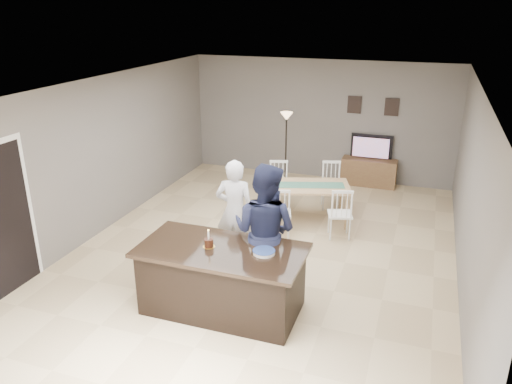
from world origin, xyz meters
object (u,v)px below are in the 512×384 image
(television, at_px, (371,147))
(dining_table, at_px, (307,191))
(tv_console, at_px, (369,172))
(woman, at_px, (235,211))
(floor_lamp, at_px, (286,131))
(kitchen_island, at_px, (222,279))
(birthday_cake, at_px, (209,243))
(plate_stack, at_px, (264,252))
(man, at_px, (265,231))

(television, relative_size, dining_table, 0.44)
(tv_console, bearing_deg, woman, -110.12)
(floor_lamp, bearing_deg, television, 32.04)
(dining_table, distance_m, floor_lamp, 1.81)
(kitchen_island, bearing_deg, birthday_cake, -177.61)
(tv_console, xyz_separation_m, woman, (-1.55, -4.22, 0.53))
(television, relative_size, plate_stack, 3.20)
(television, bearing_deg, tv_console, 90.00)
(dining_table, xyz_separation_m, floor_lamp, (-0.83, 1.42, 0.75))
(woman, xyz_separation_m, plate_stack, (0.90, -1.30, 0.09))
(man, bearing_deg, kitchen_island, 62.61)
(plate_stack, bearing_deg, television, 83.44)
(kitchen_island, xyz_separation_m, tv_console, (1.20, 5.57, -0.15))
(woman, height_order, man, man)
(tv_console, height_order, woman, woman)
(man, relative_size, floor_lamp, 1.11)
(birthday_cake, height_order, plate_stack, birthday_cake)
(man, relative_size, birthday_cake, 7.78)
(dining_table, bearing_deg, man, -106.59)
(man, bearing_deg, birthday_cake, 52.96)
(television, bearing_deg, dining_table, 71.30)
(plate_stack, bearing_deg, tv_console, 83.36)
(woman, relative_size, floor_lamp, 0.96)
(woman, height_order, plate_stack, woman)
(kitchen_island, relative_size, floor_lamp, 1.24)
(woman, height_order, birthday_cake, woman)
(tv_console, xyz_separation_m, birthday_cake, (-1.37, -5.58, 0.66))
(floor_lamp, bearing_deg, dining_table, -59.80)
(kitchen_island, bearing_deg, television, 77.99)
(tv_console, height_order, birthday_cake, birthday_cake)
(kitchen_island, height_order, television, television)
(television, xyz_separation_m, birthday_cake, (-1.37, -5.65, 0.09))
(birthday_cake, distance_m, floor_lamp, 4.63)
(television, relative_size, floor_lamp, 0.53)
(television, xyz_separation_m, man, (-0.80, -5.09, 0.09))
(birthday_cake, xyz_separation_m, floor_lamp, (-0.29, 4.61, 0.38))
(plate_stack, distance_m, dining_table, 3.15)
(tv_console, relative_size, woman, 0.72)
(floor_lamp, bearing_deg, woman, -87.95)
(woman, distance_m, plate_stack, 1.59)
(plate_stack, relative_size, dining_table, 0.14)
(kitchen_island, xyz_separation_m, television, (1.20, 5.64, 0.41))
(kitchen_island, height_order, birthday_cake, birthday_cake)
(plate_stack, height_order, dining_table, plate_stack)
(tv_console, relative_size, floor_lamp, 0.69)
(birthday_cake, bearing_deg, plate_stack, 4.48)
(floor_lamp, bearing_deg, birthday_cake, -86.39)
(television, height_order, plate_stack, television)
(television, distance_m, floor_lamp, 2.02)
(man, distance_m, floor_lamp, 4.16)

